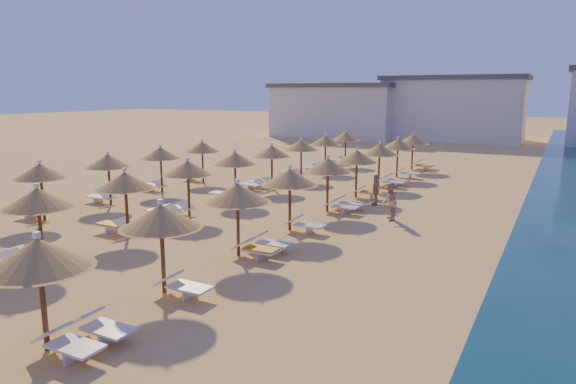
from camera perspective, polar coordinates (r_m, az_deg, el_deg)
The scene contains 8 objects.
ground at distance 19.73m, azimuth -8.86°, elevation -5.34°, with size 220.00×220.00×0.00m, color #E2AD63.
hotel_blocks at distance 61.92m, azimuth 20.69°, elevation 8.71°, with size 48.19×11.92×8.10m.
parasol_row_east at distance 20.46m, azimuth 0.20°, elevation 1.56°, with size 2.31×39.68×2.67m.
parasol_row_west at distance 23.32m, azimuth -11.08°, elevation 2.53°, with size 2.31×39.68×2.67m.
parasol_row_inland at distance 25.52m, azimuth -22.45°, elevation 2.62°, with size 2.31×20.99×2.67m.
loungers at distance 22.59m, azimuth -8.76°, elevation -2.33°, with size 13.13×38.92×0.66m.
beachgoer_b at distance 22.73m, azimuth 11.28°, elevation -1.06°, with size 0.81×0.63×1.67m, color tan.
beachgoer_c at distance 25.70m, azimuth 9.71°, elevation 0.26°, with size 0.91×0.38×1.55m, color tan.
Camera 1 is at (11.53, -15.02, 5.54)m, focal length 32.00 mm.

